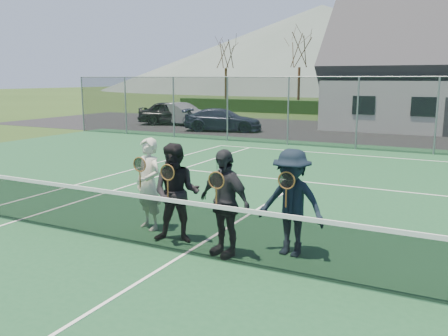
{
  "coord_description": "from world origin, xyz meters",
  "views": [
    {
      "loc": [
        4.05,
        -6.44,
        2.95
      ],
      "look_at": [
        -0.02,
        1.5,
        1.25
      ],
      "focal_mm": 38.0,
      "sensor_mm": 36.0,
      "label": 1
    }
  ],
  "objects_px": {
    "car_c": "(223,120)",
    "player_a": "(149,184)",
    "car_b": "(180,114)",
    "player_b": "(176,193)",
    "tennis_net": "(184,225)",
    "car_a": "(174,113)",
    "player_d": "(291,203)",
    "player_c": "(224,203)"
  },
  "relations": [
    {
      "from": "tennis_net",
      "to": "player_d",
      "type": "bearing_deg",
      "value": 27.15
    },
    {
      "from": "car_c",
      "to": "car_a",
      "type": "bearing_deg",
      "value": 51.04
    },
    {
      "from": "car_c",
      "to": "tennis_net",
      "type": "distance_m",
      "value": 19.01
    },
    {
      "from": "player_a",
      "to": "player_b",
      "type": "bearing_deg",
      "value": -23.73
    },
    {
      "from": "car_a",
      "to": "player_a",
      "type": "relative_size",
      "value": 2.48
    },
    {
      "from": "car_b",
      "to": "player_b",
      "type": "distance_m",
      "value": 21.95
    },
    {
      "from": "car_c",
      "to": "car_b",
      "type": "bearing_deg",
      "value": 48.79
    },
    {
      "from": "car_c",
      "to": "tennis_net",
      "type": "bearing_deg",
      "value": -170.54
    },
    {
      "from": "car_c",
      "to": "player_c",
      "type": "distance_m",
      "value": 18.99
    },
    {
      "from": "player_b",
      "to": "player_d",
      "type": "xyz_separation_m",
      "value": [
        2.05,
        0.32,
        -0.0
      ]
    },
    {
      "from": "car_c",
      "to": "player_b",
      "type": "xyz_separation_m",
      "value": [
        7.67,
        -16.68,
        0.29
      ]
    },
    {
      "from": "car_a",
      "to": "player_d",
      "type": "distance_m",
      "value": 23.18
    },
    {
      "from": "car_a",
      "to": "player_d",
      "type": "bearing_deg",
      "value": -163.57
    },
    {
      "from": "player_a",
      "to": "player_c",
      "type": "xyz_separation_m",
      "value": [
        1.94,
        -0.58,
        -0.0
      ]
    },
    {
      "from": "tennis_net",
      "to": "car_a",
      "type": "bearing_deg",
      "value": 123.52
    },
    {
      "from": "car_c",
      "to": "tennis_net",
      "type": "relative_size",
      "value": 0.37
    },
    {
      "from": "car_b",
      "to": "tennis_net",
      "type": "xyz_separation_m",
      "value": [
        12.15,
        -19.08,
        -0.16
      ]
    },
    {
      "from": "tennis_net",
      "to": "car_b",
      "type": "bearing_deg",
      "value": 122.48
    },
    {
      "from": "car_c",
      "to": "player_a",
      "type": "bearing_deg",
      "value": -173.28
    },
    {
      "from": "car_a",
      "to": "car_c",
      "type": "bearing_deg",
      "value": -134.55
    },
    {
      "from": "tennis_net",
      "to": "player_a",
      "type": "xyz_separation_m",
      "value": [
        -1.35,
        0.89,
        0.38
      ]
    },
    {
      "from": "car_a",
      "to": "tennis_net",
      "type": "distance_m",
      "value": 22.92
    },
    {
      "from": "player_a",
      "to": "car_b",
      "type": "bearing_deg",
      "value": 120.68
    },
    {
      "from": "car_a",
      "to": "car_c",
      "type": "distance_m",
      "value": 4.91
    },
    {
      "from": "car_a",
      "to": "player_b",
      "type": "height_order",
      "value": "player_b"
    },
    {
      "from": "tennis_net",
      "to": "player_a",
      "type": "relative_size",
      "value": 6.49
    },
    {
      "from": "car_b",
      "to": "player_a",
      "type": "bearing_deg",
      "value": -139.6
    },
    {
      "from": "player_d",
      "to": "player_b",
      "type": "bearing_deg",
      "value": -171.23
    },
    {
      "from": "player_a",
      "to": "player_c",
      "type": "bearing_deg",
      "value": -16.53
    },
    {
      "from": "player_a",
      "to": "tennis_net",
      "type": "bearing_deg",
      "value": -33.29
    },
    {
      "from": "car_b",
      "to": "player_b",
      "type": "height_order",
      "value": "player_b"
    },
    {
      "from": "player_b",
      "to": "player_c",
      "type": "relative_size",
      "value": 1.0
    },
    {
      "from": "player_b",
      "to": "player_d",
      "type": "relative_size",
      "value": 1.0
    },
    {
      "from": "car_c",
      "to": "player_a",
      "type": "distance_m",
      "value": 17.65
    },
    {
      "from": "car_b",
      "to": "player_a",
      "type": "height_order",
      "value": "player_a"
    },
    {
      "from": "player_a",
      "to": "player_c",
      "type": "height_order",
      "value": "same"
    },
    {
      "from": "car_b",
      "to": "car_c",
      "type": "bearing_deg",
      "value": -105.62
    },
    {
      "from": "car_a",
      "to": "car_b",
      "type": "xyz_separation_m",
      "value": [
        0.51,
        -0.03,
        -0.06
      ]
    },
    {
      "from": "car_b",
      "to": "player_b",
      "type": "bearing_deg",
      "value": -138.12
    },
    {
      "from": "car_b",
      "to": "player_d",
      "type": "bearing_deg",
      "value": -133.35
    },
    {
      "from": "player_b",
      "to": "player_d",
      "type": "distance_m",
      "value": 2.07
    },
    {
      "from": "car_c",
      "to": "player_c",
      "type": "relative_size",
      "value": 2.42
    }
  ]
}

